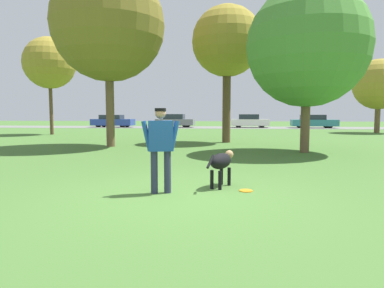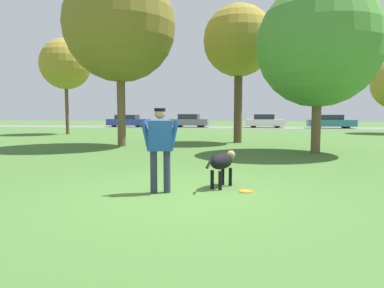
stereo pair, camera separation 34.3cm
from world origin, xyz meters
The scene contains 13 objects.
ground_plane centered at (0.00, 0.00, 0.00)m, with size 120.00×120.00×0.00m, color #426B2D.
far_road_strip centered at (0.00, 30.40, 0.01)m, with size 120.00×6.00×0.01m.
person centered at (-0.44, 0.14, 0.94)m, with size 0.71×0.33×1.59m.
dog centered at (0.68, 0.81, 0.51)m, with size 0.58×1.10×0.71m.
frisbee centered at (1.16, 0.45, 0.01)m, with size 0.26×0.26×0.02m.
tree_mid_center centered at (0.75, 11.58, 5.07)m, with size 3.55×3.55×6.89m.
tree_near_left centered at (-4.43, 8.84, 5.35)m, with size 4.95×4.95×7.84m.
tree_near_right centered at (3.76, 7.35, 3.99)m, with size 4.55×4.55×6.27m.
tree_far_left centered at (-11.59, 17.04, 4.99)m, with size 3.58×3.58×6.80m.
parked_car_blue centered at (-11.60, 30.10, 0.66)m, with size 4.59×1.93×1.34m.
parked_car_grey centered at (-4.79, 30.51, 0.70)m, with size 4.18×1.96×1.42m.
parked_car_white centered at (3.16, 30.48, 0.69)m, with size 4.00×1.85×1.40m.
parked_car_teal centered at (9.66, 30.15, 0.67)m, with size 4.59×1.83×1.36m.
Camera 2 is at (1.12, -6.03, 1.49)m, focal length 32.00 mm.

